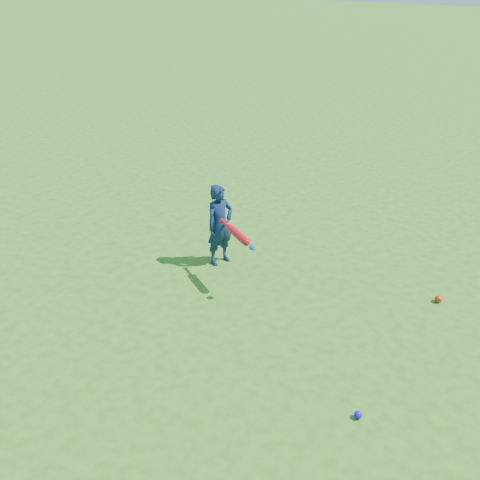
{
  "coord_description": "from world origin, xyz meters",
  "views": [
    {
      "loc": [
        2.74,
        -4.39,
        3.22
      ],
      "look_at": [
        0.25,
        -0.01,
        0.53
      ],
      "focal_mm": 40.0,
      "sensor_mm": 36.0,
      "label": 1
    }
  ],
  "objects_px": {
    "child": "(220,225)",
    "ground_ball_red": "(438,299)",
    "ground_ball_blue": "(358,415)",
    "bat_swing": "(239,236)"
  },
  "relations": [
    {
      "from": "ground_ball_red",
      "to": "bat_swing",
      "type": "distance_m",
      "value": 2.19
    },
    {
      "from": "ground_ball_red",
      "to": "ground_ball_blue",
      "type": "xyz_separation_m",
      "value": [
        -0.21,
        -1.96,
        -0.01
      ]
    },
    {
      "from": "child",
      "to": "bat_swing",
      "type": "height_order",
      "value": "child"
    },
    {
      "from": "ground_ball_red",
      "to": "bat_swing",
      "type": "bearing_deg",
      "value": -159.01
    },
    {
      "from": "ground_ball_red",
      "to": "ground_ball_blue",
      "type": "bearing_deg",
      "value": -96.2
    },
    {
      "from": "ground_ball_red",
      "to": "child",
      "type": "bearing_deg",
      "value": -170.31
    },
    {
      "from": "child",
      "to": "ground_ball_blue",
      "type": "relative_size",
      "value": 14.7
    },
    {
      "from": "ground_ball_blue",
      "to": "ground_ball_red",
      "type": "bearing_deg",
      "value": 83.8
    },
    {
      "from": "child",
      "to": "ground_ball_red",
      "type": "xyz_separation_m",
      "value": [
        2.43,
        0.41,
        -0.45
      ]
    },
    {
      "from": "ground_ball_red",
      "to": "bat_swing",
      "type": "relative_size",
      "value": 0.12
    }
  ]
}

